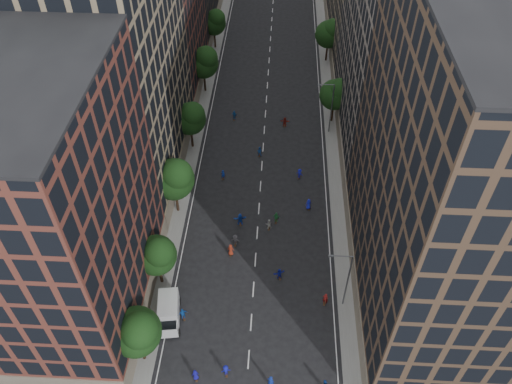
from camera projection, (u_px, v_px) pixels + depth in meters
ground at (263, 149)px, 78.99m from camera, size 240.00×240.00×0.00m
sidewalk_left at (195, 118)px, 84.73m from camera, size 4.00×105.00×0.15m
sidewalk_right at (336, 123)px, 83.81m from camera, size 4.00×105.00×0.15m
bldg_left_a at (57, 213)px, 48.55m from camera, size 14.00×22.00×30.00m
bldg_left_b at (116, 67)px, 64.23m from camera, size 14.00×26.00×34.00m
bldg_left_c at (154, 11)px, 82.71m from camera, size 14.00×20.00×28.00m
bldg_right_a at (451, 177)px, 47.84m from camera, size 14.00×30.00×36.00m
bldg_right_b at (401, 44)px, 69.53m from camera, size 14.00×28.00×33.00m
tree_left_0 at (137, 331)px, 49.50m from camera, size 5.20×5.20×8.83m
tree_left_1 at (157, 254)px, 56.91m from camera, size 4.80×4.80×8.21m
tree_left_2 at (174, 178)px, 64.87m from camera, size 5.60×5.60×9.45m
tree_left_3 at (191, 117)px, 75.23m from camera, size 5.00×5.00×8.58m
tree_left_4 at (204, 61)px, 86.41m from camera, size 5.40×5.40×9.08m
tree_left_5 at (214, 22)px, 98.11m from camera, size 4.80×4.80×8.33m
tree_right_a at (336, 93)px, 80.19m from camera, size 5.00×5.00×8.39m
tree_right_b at (330, 33)px, 94.19m from camera, size 5.20×5.20×8.83m
streetlamp_near at (346, 278)px, 55.03m from camera, size 2.64×0.22×9.06m
streetlamp_far at (330, 106)px, 78.52m from camera, size 2.64×0.22×9.06m
cargo_van at (169, 312)px, 56.26m from camera, size 3.06×5.32×2.69m
skater_0 at (196, 375)px, 51.67m from camera, size 0.86×0.68×1.54m
skater_1 at (271, 382)px, 50.97m from camera, size 0.82×0.67×1.93m
skater_3 at (226, 371)px, 52.01m from camera, size 1.12×0.82×1.54m
skater_4 at (183, 314)px, 56.70m from camera, size 1.12×0.81×1.76m
skater_5 at (279, 274)px, 60.78m from camera, size 1.52×1.01×1.57m
skater_6 at (231, 250)px, 63.32m from camera, size 0.90×0.63×1.76m
skater_7 at (325, 299)px, 58.14m from camera, size 0.72×0.57×1.75m
skater_8 at (269, 224)px, 66.53m from camera, size 0.79×0.61×1.61m
skater_9 at (235, 240)px, 64.54m from camera, size 1.15×0.75×1.68m
skater_10 at (276, 218)px, 67.32m from camera, size 1.08×0.63×1.73m
skater_11 at (240, 219)px, 66.97m from camera, size 1.83×0.92×1.89m
skater_12 at (309, 204)px, 69.11m from camera, size 0.98×0.80×1.72m
skater_13 at (223, 174)px, 73.60m from camera, size 0.66×0.53×1.56m
skater_14 at (259, 152)px, 77.35m from camera, size 0.88×0.75×1.57m
skater_15 at (299, 174)px, 73.67m from camera, size 1.18×0.96×1.59m
skater_16 at (234, 115)px, 84.03m from camera, size 1.05×0.64×1.66m
skater_17 at (285, 122)px, 82.66m from camera, size 1.58×0.61×1.67m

